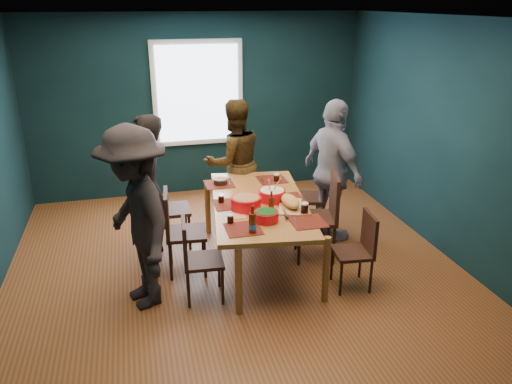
% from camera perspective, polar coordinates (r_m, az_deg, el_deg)
% --- Properties ---
extents(room, '(5.01, 5.01, 2.71)m').
position_cam_1_polar(room, '(5.54, -3.36, 5.56)').
color(room, brown).
rests_on(room, ground).
extents(dining_table, '(1.27, 2.13, 0.76)m').
position_cam_1_polar(dining_table, '(5.55, 0.38, -1.77)').
color(dining_table, '#AA6D33').
rests_on(dining_table, floor).
extents(chair_left_far, '(0.44, 0.44, 0.96)m').
position_cam_1_polar(chair_left_far, '(6.11, -10.55, -1.29)').
color(chair_left_far, black).
rests_on(chair_left_far, floor).
extents(chair_left_mid, '(0.47, 0.47, 0.95)m').
position_cam_1_polar(chair_left_mid, '(5.50, -8.98, -3.86)').
color(chair_left_mid, black).
rests_on(chair_left_mid, floor).
extents(chair_left_near, '(0.42, 0.42, 0.86)m').
position_cam_1_polar(chair_left_near, '(5.01, -7.00, -7.04)').
color(chair_left_near, black).
rests_on(chair_left_near, floor).
extents(chair_right_far, '(0.53, 0.53, 0.93)m').
position_cam_1_polar(chair_right_far, '(6.48, 6.82, 0.09)').
color(chair_right_far, black).
rests_on(chair_right_far, floor).
extents(chair_right_mid, '(0.56, 0.56, 1.02)m').
position_cam_1_polar(chair_right_mid, '(5.78, 7.79, -2.09)').
color(chair_right_mid, black).
rests_on(chair_right_mid, floor).
extents(chair_right_near, '(0.41, 0.41, 0.82)m').
position_cam_1_polar(chair_right_near, '(5.30, 11.81, -5.97)').
color(chair_right_near, black).
rests_on(chair_right_near, floor).
extents(person_far_left, '(0.53, 0.69, 1.71)m').
position_cam_1_polar(person_far_left, '(5.72, -12.21, 0.20)').
color(person_far_left, black).
rests_on(person_far_left, floor).
extents(person_back, '(0.91, 0.76, 1.68)m').
position_cam_1_polar(person_back, '(6.61, -2.50, 3.38)').
color(person_back, black).
rests_on(person_back, floor).
extents(person_right, '(0.69, 1.12, 1.78)m').
position_cam_1_polar(person_right, '(6.17, 8.75, 2.29)').
color(person_right, white).
rests_on(person_right, floor).
extents(person_near_left, '(0.99, 1.32, 1.82)m').
position_cam_1_polar(person_near_left, '(4.87, -13.55, -3.00)').
color(person_near_left, black).
rests_on(person_near_left, floor).
extents(bowl_salad, '(0.32, 0.32, 0.14)m').
position_cam_1_polar(bowl_salad, '(5.31, -1.15, -1.22)').
color(bowl_salad, red).
rests_on(bowl_salad, dining_table).
extents(bowl_dumpling, '(0.30, 0.30, 0.28)m').
position_cam_1_polar(bowl_dumpling, '(5.53, 1.85, -0.31)').
color(bowl_dumpling, red).
rests_on(bowl_dumpling, dining_table).
extents(bowl_herbs, '(0.25, 0.25, 0.11)m').
position_cam_1_polar(bowl_herbs, '(5.02, 1.20, -2.74)').
color(bowl_herbs, red).
rests_on(bowl_herbs, dining_table).
extents(cutting_board, '(0.38, 0.60, 0.13)m').
position_cam_1_polar(cutting_board, '(5.35, 3.91, -1.20)').
color(cutting_board, tan).
rests_on(cutting_board, dining_table).
extents(small_bowl, '(0.17, 0.17, 0.07)m').
position_cam_1_polar(small_bowl, '(6.04, -4.08, 1.24)').
color(small_bowl, black).
rests_on(small_bowl, dining_table).
extents(beer_bottle_a, '(0.08, 0.08, 0.28)m').
position_cam_1_polar(beer_bottle_a, '(4.75, -0.40, -3.58)').
color(beer_bottle_a, '#4B1C0D').
rests_on(beer_bottle_a, dining_table).
extents(beer_bottle_b, '(0.06, 0.06, 0.23)m').
position_cam_1_polar(beer_bottle_b, '(5.24, 1.76, -1.34)').
color(beer_bottle_b, '#4B1C0D').
rests_on(beer_bottle_b, dining_table).
extents(cola_glass_a, '(0.07, 0.07, 0.10)m').
position_cam_1_polar(cola_glass_a, '(4.98, -2.94, -3.04)').
color(cola_glass_a, black).
rests_on(cola_glass_a, dining_table).
extents(cola_glass_b, '(0.08, 0.08, 0.11)m').
position_cam_1_polar(cola_glass_b, '(5.24, 5.59, -1.76)').
color(cola_glass_b, black).
rests_on(cola_glass_b, dining_table).
extents(cola_glass_c, '(0.07, 0.07, 0.10)m').
position_cam_1_polar(cola_glass_c, '(6.12, 2.35, 1.69)').
color(cola_glass_c, black).
rests_on(cola_glass_c, dining_table).
extents(cola_glass_d, '(0.07, 0.07, 0.09)m').
position_cam_1_polar(cola_glass_d, '(5.48, -4.01, -0.73)').
color(cola_glass_d, black).
rests_on(cola_glass_d, dining_table).
extents(napkin_a, '(0.14, 0.14, 0.00)m').
position_cam_1_polar(napkin_a, '(5.66, 3.30, -0.55)').
color(napkin_a, '#E27F5F').
rests_on(napkin_a, dining_table).
extents(napkin_b, '(0.18, 0.18, 0.00)m').
position_cam_1_polar(napkin_b, '(5.16, -2.04, -2.71)').
color(napkin_b, '#E27F5F').
rests_on(napkin_b, dining_table).
extents(napkin_c, '(0.20, 0.20, 0.00)m').
position_cam_1_polar(napkin_c, '(5.05, 5.79, -3.40)').
color(napkin_c, '#E27F5F').
rests_on(napkin_c, dining_table).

